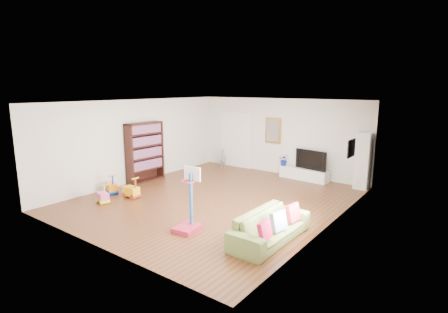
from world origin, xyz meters
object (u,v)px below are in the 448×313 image
Objects in this scene: media_console at (304,174)px; bookshelf at (145,152)px; sofa at (270,226)px; basketball_hoop at (187,200)px.

media_console is 5.37m from bookshelf.
sofa is 1.47× the size of basketball_hoop.
bookshelf reaches higher than media_console.
sofa reaches higher than media_console.
media_console is 0.81× the size of sofa.
sofa is 1.86m from basketball_hoop.
bookshelf reaches higher than basketball_hoop.
media_console is at bearing 80.94° from basketball_hoop.
sofa is at bearing -69.53° from media_console.
bookshelf is at bearing 75.15° from sofa.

